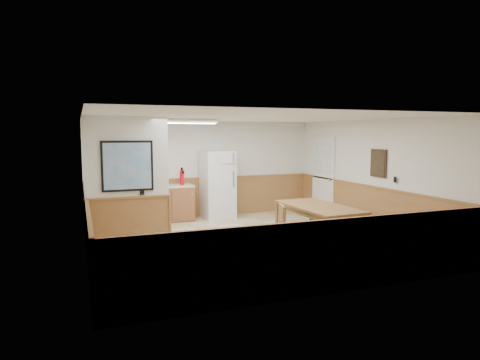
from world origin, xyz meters
name	(u,v)px	position (x,y,z in m)	size (l,w,h in m)	color
ground	(245,243)	(0.00, 0.00, 0.00)	(6.00, 6.00, 0.00)	beige
ceiling	(245,117)	(0.00, 0.00, 2.50)	(6.00, 6.00, 0.02)	white
back_wall	(204,169)	(0.00, 3.00, 1.25)	(6.00, 0.02, 2.50)	white
right_wall	(370,176)	(3.00, 0.00, 1.25)	(0.02, 6.00, 2.50)	white
left_wall	(84,188)	(-3.00, 0.00, 1.25)	(0.02, 6.00, 2.50)	white
wainscot_back	(204,197)	(0.00, 2.98, 0.50)	(6.00, 0.04, 1.00)	#9E6B3F
wainscot_right	(368,209)	(2.98, 0.00, 0.50)	(0.04, 6.00, 1.00)	#9E6B3F
wainscot_left	(87,230)	(-2.98, 0.00, 0.50)	(0.04, 6.00, 1.00)	#9E6B3F
partition_wall	(127,186)	(-2.25, 0.19, 1.23)	(1.50, 0.20, 2.50)	white
kitchen_counter	(160,203)	(-1.21, 2.68, 0.46)	(2.20, 0.61, 1.00)	brown
exterior_door	(323,177)	(2.96, 1.90, 1.05)	(0.07, 1.02, 2.15)	white
kitchen_window	(121,160)	(-2.10, 2.98, 1.55)	(0.80, 0.04, 1.00)	white
wall_painting	(378,163)	(2.97, -0.30, 1.55)	(0.04, 0.50, 0.60)	#322114
fluorescent_fixture	(189,121)	(-0.80, 1.30, 2.45)	(1.20, 0.30, 0.09)	white
refrigerator	(218,185)	(0.27, 2.63, 0.87)	(0.82, 0.75, 1.74)	white
dining_table	(319,210)	(1.38, -0.51, 0.66)	(1.07, 2.01, 0.75)	olive
dining_bench	(374,220)	(2.80, -0.43, 0.34)	(0.46, 1.64, 0.45)	olive
dining_chair	(287,224)	(0.56, -0.74, 0.50)	(0.69, 0.55, 0.85)	olive
fire_extinguisher	(182,177)	(-0.67, 2.64, 1.09)	(0.14, 0.14, 0.44)	red
soap_bottle	(120,183)	(-2.16, 2.73, 1.01)	(0.07, 0.07, 0.22)	#18852A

